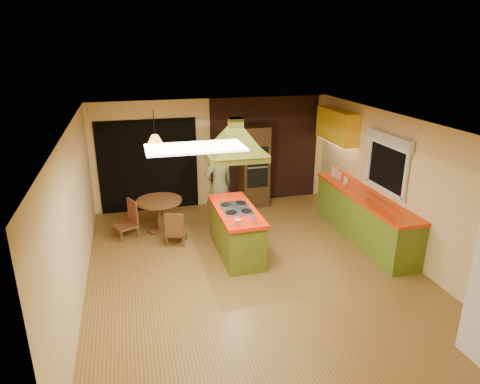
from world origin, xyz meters
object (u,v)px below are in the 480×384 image
object	(u,v)px
kitchen_island	(236,231)
wall_oven	(254,166)
man	(219,186)
canister_large	(335,172)
dining_table	(160,209)

from	to	relation	value
kitchen_island	wall_oven	size ratio (longest dim) A/B	0.92
man	canister_large	xyz separation A→B (m)	(2.58, -0.03, 0.11)
wall_oven	dining_table	xyz separation A→B (m)	(-2.29, -0.99, -0.47)
kitchen_island	dining_table	bearing A→B (deg)	133.35
canister_large	wall_oven	bearing A→B (deg)	143.19
dining_table	man	bearing A→B (deg)	-4.95
kitchen_island	man	bearing A→B (deg)	92.00
man	canister_large	bearing A→B (deg)	156.75
man	canister_large	size ratio (longest dim) A/B	9.37
man	dining_table	distance (m)	1.29
man	wall_oven	distance (m)	1.53
man	canister_large	distance (m)	2.58
kitchen_island	wall_oven	distance (m)	2.58
wall_oven	canister_large	distance (m)	1.88
man	wall_oven	size ratio (longest dim) A/B	0.96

